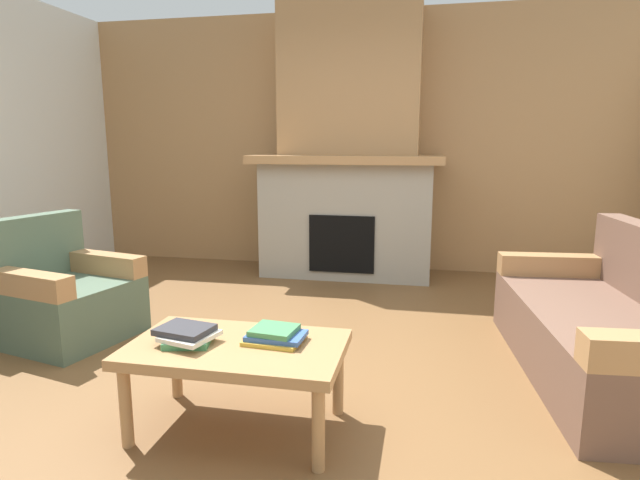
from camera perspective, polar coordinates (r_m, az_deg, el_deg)
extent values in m
plane|color=brown|center=(3.11, -4.66, -15.23)|extent=(9.00, 9.00, 0.00)
cube|color=#A87A4C|center=(5.74, 3.71, 10.55)|extent=(6.00, 0.12, 2.70)
cube|color=gray|center=(5.39, 3.00, 2.29)|extent=(1.70, 0.70, 1.15)
cube|color=black|center=(5.10, 2.42, -0.40)|extent=(0.64, 0.08, 0.56)
cube|color=#A87A4C|center=(5.28, 2.99, 8.83)|extent=(1.90, 0.82, 0.08)
cube|color=#A87A4C|center=(5.46, 3.32, 17.02)|extent=(1.40, 0.50, 1.47)
cube|color=brown|center=(3.51, 28.38, -9.89)|extent=(0.99, 1.86, 0.40)
cube|color=#A87A4C|center=(4.17, 24.68, -2.51)|extent=(0.85, 0.23, 0.15)
cube|color=#4C604C|center=(4.06, -25.77, -6.97)|extent=(0.91, 0.91, 0.40)
cube|color=#4C604C|center=(4.20, -28.95, -0.70)|extent=(0.30, 0.77, 0.45)
cube|color=#A87A4C|center=(3.81, -29.66, -4.12)|extent=(0.77, 0.30, 0.15)
cube|color=#A87A4C|center=(4.19, -22.83, -2.33)|extent=(0.77, 0.30, 0.15)
cube|color=#A87A4C|center=(2.51, -9.10, -11.66)|extent=(1.00, 0.60, 0.05)
cylinder|color=#A87A4C|center=(2.59, -20.49, -16.73)|extent=(0.06, 0.06, 0.38)
cylinder|color=#A87A4C|center=(2.29, -0.18, -19.91)|extent=(0.06, 0.06, 0.38)
cylinder|color=#A87A4C|center=(2.97, -15.47, -12.85)|extent=(0.06, 0.06, 0.38)
cylinder|color=#A87A4C|center=(2.70, 1.99, -14.84)|extent=(0.06, 0.06, 0.38)
cube|color=#3D7F4C|center=(2.54, -14.25, -10.67)|extent=(0.24, 0.21, 0.03)
cube|color=beige|center=(2.53, -14.06, -10.14)|extent=(0.26, 0.27, 0.02)
cube|color=#2D2D33|center=(2.54, -14.57, -9.47)|extent=(0.27, 0.23, 0.03)
cube|color=gold|center=(2.50, -5.03, -10.78)|extent=(0.27, 0.23, 0.02)
cube|color=#335699|center=(2.49, -4.80, -10.38)|extent=(0.27, 0.19, 0.02)
cube|color=#3D7F4C|center=(2.49, -5.03, -9.79)|extent=(0.22, 0.20, 0.03)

